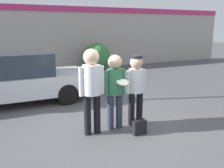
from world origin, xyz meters
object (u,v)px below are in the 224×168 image
parked_car_near (15,79)px  person_middle_with_frisbee (115,86)px  shrub (97,56)px  person_left (92,83)px  person_right (136,84)px  handbag (139,127)px

parked_car_near → person_middle_with_frisbee: bearing=-59.2°
person_middle_with_frisbee → shrub: (2.65, 7.67, -0.29)m
person_left → person_right: 1.14m
shrub → handbag: bearing=-105.7°
person_left → person_middle_with_frisbee: 0.58m
handbag → person_left: bearing=152.8°
person_left → shrub: bearing=67.4°
person_middle_with_frisbee → handbag: size_ratio=4.86×
shrub → person_right: bearing=-105.3°
parked_car_near → shrub: size_ratio=3.04×
person_middle_with_frisbee → handbag: (0.34, -0.51, -0.84)m
parked_car_near → person_left: bearing=-67.8°
person_middle_with_frisbee → parked_car_near: (-1.85, 3.10, -0.25)m
shrub → handbag: shrub is taller
person_left → shrub: person_left is taller
person_middle_with_frisbee → person_right: bearing=4.1°
person_left → handbag: person_left is taller
person_left → shrub: size_ratio=1.29×
person_middle_with_frisbee → shrub: person_middle_with_frisbee is taller
parked_car_near → handbag: size_ratio=12.45×
person_middle_with_frisbee → person_left: bearing=-175.8°
shrub → handbag: size_ratio=4.09×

